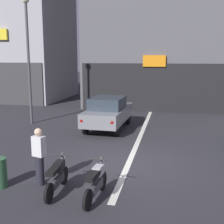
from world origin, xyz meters
TOP-DOWN VIEW (x-y plane):
  - ground_plane at (0.00, 0.00)m, footprint 120.00×120.00m
  - lane_centre_line at (0.00, 6.00)m, footprint 0.20×18.00m
  - car_grey_crossing_near at (-1.76, 4.69)m, footprint 1.92×4.17m
  - street_lamp at (-6.18, 5.08)m, footprint 0.36×0.36m
  - motorcycle_black_row_leftmost at (-1.56, -2.61)m, footprint 0.55×1.67m
  - motorcycle_silver_row_left_mid at (-0.45, -2.75)m, footprint 0.55×1.67m
  - person_by_motorcycles at (-2.23, -2.23)m, footprint 0.41×0.32m

SIDE VIEW (x-z plane):
  - ground_plane at x=0.00m, z-range 0.00..0.00m
  - lane_centre_line at x=0.00m, z-range 0.00..0.01m
  - motorcycle_black_row_leftmost at x=-1.56m, z-range -0.03..0.95m
  - motorcycle_silver_row_left_mid at x=-0.45m, z-range -0.03..0.95m
  - person_by_motorcycles at x=-2.23m, z-range 0.02..1.69m
  - car_grey_crossing_near at x=-1.76m, z-range 0.07..1.71m
  - street_lamp at x=-6.18m, z-range 0.73..7.42m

